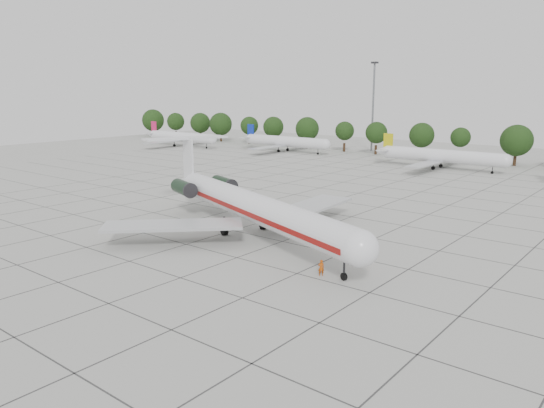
% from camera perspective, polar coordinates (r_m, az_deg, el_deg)
% --- Properties ---
extents(ground, '(260.00, 260.00, 0.00)m').
position_cam_1_polar(ground, '(68.13, -4.21, -2.86)').
color(ground, '#ACACA5').
rests_on(ground, ground).
extents(apron_joints, '(170.00, 170.00, 0.02)m').
position_cam_1_polar(apron_joints, '(79.41, 3.19, -0.66)').
color(apron_joints, '#383838').
rests_on(apron_joints, ground).
extents(main_airliner, '(44.07, 33.44, 10.64)m').
position_cam_1_polar(main_airliner, '(65.83, -2.78, -0.01)').
color(main_airliner, silver).
rests_on(main_airliner, ground).
extents(ground_crew, '(0.71, 0.68, 1.64)m').
position_cam_1_polar(ground_crew, '(51.77, 5.31, -6.84)').
color(ground_crew, '#BA470A').
rests_on(ground_crew, ground).
extents(bg_airliner_a, '(28.24, 27.20, 7.40)m').
position_cam_1_polar(bg_airliner_a, '(171.75, -9.76, 7.10)').
color(bg_airliner_a, silver).
rests_on(bg_airliner_a, ground).
extents(bg_airliner_b, '(28.24, 27.20, 7.40)m').
position_cam_1_polar(bg_airliner_b, '(154.30, 1.44, 6.72)').
color(bg_airliner_b, silver).
rests_on(bg_airliner_b, ground).
extents(bg_airliner_c, '(28.24, 27.20, 7.40)m').
position_cam_1_polar(bg_airliner_c, '(126.24, 17.73, 4.92)').
color(bg_airliner_c, silver).
rests_on(bg_airliner_c, ground).
extents(tree_line, '(249.86, 8.44, 10.22)m').
position_cam_1_polar(tree_line, '(145.03, 15.81, 7.13)').
color(tree_line, '#332114').
rests_on(tree_line, ground).
extents(floodlight_mast, '(1.60, 1.60, 25.45)m').
position_cam_1_polar(floodlight_mast, '(158.85, 10.83, 10.77)').
color(floodlight_mast, slate).
rests_on(floodlight_mast, ground).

